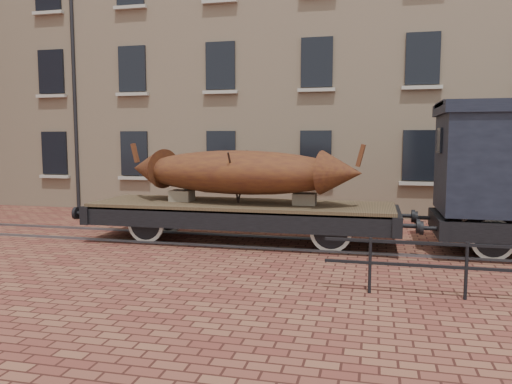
# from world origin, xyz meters

# --- Properties ---
(ground) EXTENTS (90.00, 90.00, 0.00)m
(ground) POSITION_xyz_m (0.00, 0.00, 0.00)
(ground) COLOR #5D2A22
(warehouse_cream) EXTENTS (40.00, 10.19, 14.00)m
(warehouse_cream) POSITION_xyz_m (3.00, 9.99, 7.00)
(warehouse_cream) COLOR beige
(warehouse_cream) RESTS_ON ground
(rail_track) EXTENTS (30.00, 1.52, 0.06)m
(rail_track) POSITION_xyz_m (0.00, 0.00, 0.03)
(rail_track) COLOR #59595E
(rail_track) RESTS_ON ground
(flatcar_wagon) EXTENTS (8.96, 2.43, 1.35)m
(flatcar_wagon) POSITION_xyz_m (-0.39, -0.00, 0.84)
(flatcar_wagon) COLOR brown
(flatcar_wagon) RESTS_ON ground
(iron_boat) EXTENTS (6.60, 2.52, 1.58)m
(iron_boat) POSITION_xyz_m (-0.47, 0.00, 1.88)
(iron_boat) COLOR #5D3114
(iron_boat) RESTS_ON flatcar_wagon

